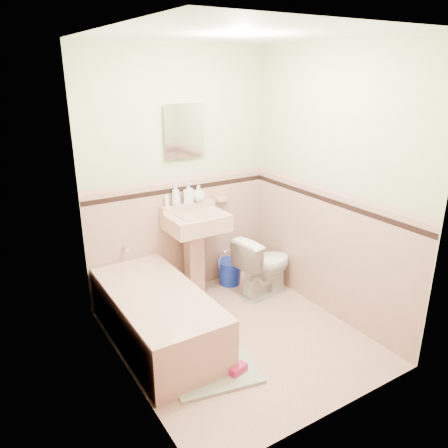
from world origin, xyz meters
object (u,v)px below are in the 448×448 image
toilet (264,265)px  bucket (230,272)px  soap_bottle_right (199,193)px  bathtub (157,318)px  sink (197,256)px  soap_bottle_left (176,195)px  medicine_cabinet (184,131)px  soap_bottle_mid (188,193)px  shoe (238,369)px

toilet → bucket: (-0.19, 0.37, -0.19)m
soap_bottle_right → bucket: (0.31, -0.12, -0.92)m
bucket → bathtub: bearing=-152.3°
sink → soap_bottle_left: size_ratio=4.22×
medicine_cabinet → soap_bottle_mid: medicine_cabinet is taller
bathtub → shoe: 0.85m
bathtub → bucket: (1.12, 0.59, -0.09)m
soap_bottle_right → bathtub: bearing=-138.8°
soap_bottle_left → soap_bottle_right: soap_bottle_left is taller
medicine_cabinet → soap_bottle_mid: (0.02, -0.03, -0.62)m
toilet → shoe: toilet is taller
sink → soap_bottle_mid: soap_bottle_mid is taller
soap_bottle_right → bucket: 0.98m
bathtub → soap_bottle_right: soap_bottle_right is taller
shoe → bathtub: bearing=99.3°
soap_bottle_left → sink: bearing=-55.0°
sink → medicine_cabinet: 1.26m
soap_bottle_mid → soap_bottle_right: bearing=0.0°
bathtub → soap_bottle_left: soap_bottle_left is taller
bucket → soap_bottle_right: bearing=158.1°
soap_bottle_right → shoe: size_ratio=1.13×
soap_bottle_mid → bathtub: bearing=-134.4°
soap_bottle_right → toilet: soap_bottle_right is taller
medicine_cabinet → soap_bottle_left: bearing=-166.6°
sink → soap_bottle_right: soap_bottle_right is taller
soap_bottle_left → soap_bottle_mid: size_ratio=1.01×
toilet → sink: bearing=54.6°
soap_bottle_mid → shoe: (-0.36, -1.47, -1.03)m
soap_bottle_left → bucket: bearing=-12.3°
medicine_cabinet → toilet: medicine_cabinet is taller
medicine_cabinet → soap_bottle_right: size_ratio=2.80×
soap_bottle_right → bucket: bearing=-21.9°
soap_bottle_left → bucket: 1.11m
soap_bottle_left → toilet: (0.75, -0.50, -0.75)m
bathtub → shoe: bathtub is taller
soap_bottle_mid → bucket: (0.42, -0.12, -0.94)m
bucket → shoe: 1.56m
bathtub → soap_bottle_left: 1.24m
sink → medicine_cabinet: bearing=90.0°
bathtub → soap_bottle_mid: bearing=45.6°
medicine_cabinet → soap_bottle_right: 0.65m
soap_bottle_mid → shoe: bearing=-103.7°
bathtub → soap_bottle_right: size_ratio=8.67×
sink → shoe: sink is taller
soap_bottle_mid → toilet: (0.61, -0.50, -0.75)m
medicine_cabinet → shoe: size_ratio=3.16×
sink → bucket: sink is taller
soap_bottle_left → soap_bottle_right: size_ratio=1.25×
soap_bottle_left → soap_bottle_right: (0.26, 0.00, -0.02)m
soap_bottle_left → soap_bottle_mid: bearing=0.0°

